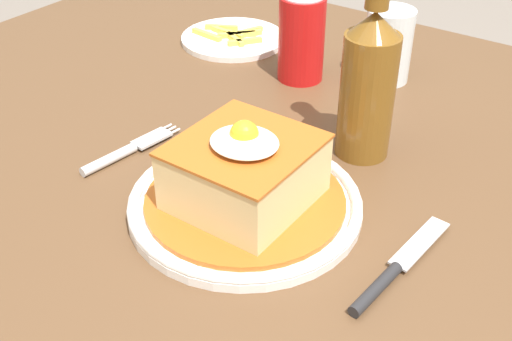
# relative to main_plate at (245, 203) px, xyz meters

# --- Properties ---
(dining_table) EXTENTS (1.41, 1.05, 0.75)m
(dining_table) POSITION_rel_main_plate_xyz_m (0.04, 0.08, -0.10)
(dining_table) COLOR brown
(dining_table) RESTS_ON ground_plane
(main_plate) EXTENTS (0.25, 0.25, 0.02)m
(main_plate) POSITION_rel_main_plate_xyz_m (0.00, 0.00, 0.00)
(main_plate) COLOR white
(main_plate) RESTS_ON dining_table
(sandwich_meal) EXTENTS (0.21, 0.21, 0.10)m
(sandwich_meal) POSITION_rel_main_plate_xyz_m (0.00, -0.00, 0.04)
(sandwich_meal) COLOR #B75B1E
(sandwich_meal) RESTS_ON main_plate
(fork) EXTENTS (0.03, 0.14, 0.01)m
(fork) POSITION_rel_main_plate_xyz_m (-0.18, -0.00, -0.00)
(fork) COLOR silver
(fork) RESTS_ON dining_table
(knife) EXTENTS (0.03, 0.17, 0.01)m
(knife) POSITION_rel_main_plate_xyz_m (0.17, -0.01, -0.00)
(knife) COLOR #262628
(knife) RESTS_ON dining_table
(soda_can) EXTENTS (0.07, 0.07, 0.12)m
(soda_can) POSITION_rel_main_plate_xyz_m (-0.12, 0.30, 0.05)
(soda_can) COLOR red
(soda_can) RESTS_ON dining_table
(beer_bottle_amber) EXTENTS (0.06, 0.06, 0.27)m
(beer_bottle_amber) POSITION_rel_main_plate_xyz_m (0.05, 0.17, 0.09)
(beer_bottle_amber) COLOR brown
(beer_bottle_amber) RESTS_ON dining_table
(drinking_glass) EXTENTS (0.07, 0.07, 0.10)m
(drinking_glass) POSITION_rel_main_plate_xyz_m (-0.02, 0.37, 0.04)
(drinking_glass) COLOR #3F2314
(drinking_glass) RESTS_ON dining_table
(side_plate_fries) EXTENTS (0.17, 0.17, 0.02)m
(side_plate_fries) POSITION_rel_main_plate_xyz_m (-0.28, 0.35, -0.00)
(side_plate_fries) COLOR white
(side_plate_fries) RESTS_ON dining_table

